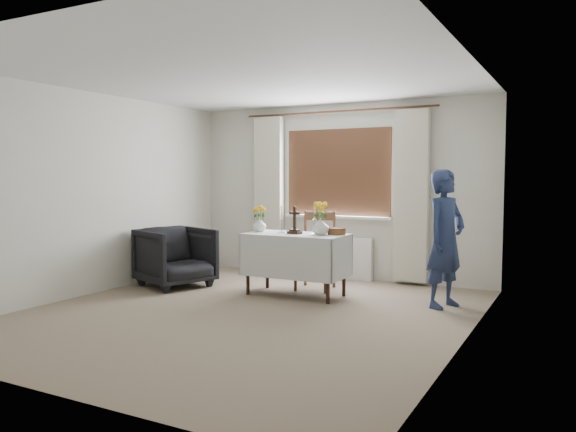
% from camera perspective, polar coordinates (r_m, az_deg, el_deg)
% --- Properties ---
extents(ground, '(5.00, 5.00, 0.00)m').
position_cam_1_polar(ground, '(6.09, -4.27, -9.86)').
color(ground, gray).
rests_on(ground, ground).
extents(altar_table, '(1.24, 0.64, 0.76)m').
position_cam_1_polar(altar_table, '(6.90, 0.78, -4.96)').
color(altar_table, silver).
rests_on(altar_table, ground).
extents(wooden_chair, '(0.52, 0.52, 1.01)m').
position_cam_1_polar(wooden_chair, '(7.27, 2.77, -3.54)').
color(wooden_chair, '#522B1C').
rests_on(wooden_chair, ground).
extents(armchair, '(1.10, 1.09, 0.79)m').
position_cam_1_polar(armchair, '(7.61, -11.35, -4.10)').
color(armchair, black).
rests_on(armchair, ground).
extents(person, '(0.56, 0.66, 1.54)m').
position_cam_1_polar(person, '(6.48, 15.70, -2.24)').
color(person, navy).
rests_on(person, ground).
extents(radiator, '(1.10, 0.10, 0.60)m').
position_cam_1_polar(radiator, '(8.14, 4.88, -4.18)').
color(radiator, silver).
rests_on(radiator, ground).
extents(wooden_cross, '(0.17, 0.14, 0.34)m').
position_cam_1_polar(wooden_cross, '(6.83, 0.67, -0.41)').
color(wooden_cross, black).
rests_on(wooden_cross, altar_table).
extents(candlestick_left, '(0.10, 0.10, 0.34)m').
position_cam_1_polar(candlestick_left, '(6.94, -0.68, -0.34)').
color(candlestick_left, silver).
rests_on(candlestick_left, altar_table).
extents(candlestick_right, '(0.12, 0.12, 0.39)m').
position_cam_1_polar(candlestick_right, '(6.72, 2.73, -0.28)').
color(candlestick_right, silver).
rests_on(candlestick_right, altar_table).
extents(flower_vase_left, '(0.18, 0.18, 0.18)m').
position_cam_1_polar(flower_vase_left, '(7.11, -2.92, -0.88)').
color(flower_vase_left, silver).
rests_on(flower_vase_left, altar_table).
extents(flower_vase_right, '(0.23, 0.23, 0.21)m').
position_cam_1_polar(flower_vase_right, '(6.71, 3.35, -1.06)').
color(flower_vase_right, silver).
rests_on(flower_vase_right, altar_table).
extents(wicker_basket, '(0.25, 0.25, 0.08)m').
position_cam_1_polar(wicker_basket, '(6.78, 4.96, -1.54)').
color(wicker_basket, brown).
rests_on(wicker_basket, altar_table).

